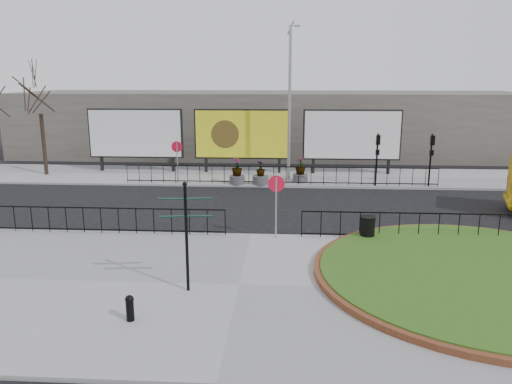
# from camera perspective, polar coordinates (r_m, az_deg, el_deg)

# --- Properties ---
(ground) EXTENTS (90.00, 90.00, 0.00)m
(ground) POSITION_cam_1_polar(r_m,az_deg,el_deg) (20.08, -0.56, -5.11)
(ground) COLOR black
(ground) RESTS_ON ground
(pavement_near) EXTENTS (30.00, 10.00, 0.12)m
(pavement_near) POSITION_cam_1_polar(r_m,az_deg,el_deg) (15.40, -1.93, -10.73)
(pavement_near) COLOR gray
(pavement_near) RESTS_ON ground
(pavement_far) EXTENTS (44.00, 6.00, 0.12)m
(pavement_far) POSITION_cam_1_polar(r_m,az_deg,el_deg) (31.67, 1.00, 1.81)
(pavement_far) COLOR gray
(pavement_far) RESTS_ON ground
(brick_edge) EXTENTS (10.40, 10.40, 0.18)m
(brick_edge) POSITION_cam_1_polar(r_m,az_deg,el_deg) (17.32, 24.28, -8.64)
(brick_edge) COLOR brown
(brick_edge) RESTS_ON pavement_near
(grass_lawn) EXTENTS (10.00, 10.00, 0.22)m
(grass_lawn) POSITION_cam_1_polar(r_m,az_deg,el_deg) (17.31, 24.28, -8.57)
(grass_lawn) COLOR #294E14
(grass_lawn) RESTS_ON pavement_near
(railing_near_left) EXTENTS (10.00, 0.10, 1.10)m
(railing_near_left) POSITION_cam_1_polar(r_m,az_deg,el_deg) (20.89, -17.30, -3.07)
(railing_near_left) COLOR black
(railing_near_left) RESTS_ON pavement_near
(railing_near_right) EXTENTS (9.00, 0.10, 1.10)m
(railing_near_right) POSITION_cam_1_polar(r_m,az_deg,el_deg) (20.20, 18.13, -3.68)
(railing_near_right) COLOR black
(railing_near_right) RESTS_ON pavement_near
(railing_far) EXTENTS (18.00, 0.10, 1.10)m
(railing_far) POSITION_cam_1_polar(r_m,az_deg,el_deg) (28.87, 2.74, 1.92)
(railing_far) COLOR black
(railing_far) RESTS_ON pavement_far
(speed_sign_far) EXTENTS (0.64, 0.07, 2.47)m
(speed_sign_far) POSITION_cam_1_polar(r_m,az_deg,el_deg) (29.46, -9.01, 4.45)
(speed_sign_far) COLOR gray
(speed_sign_far) RESTS_ON pavement_far
(speed_sign_near) EXTENTS (0.64, 0.07, 2.47)m
(speed_sign_near) POSITION_cam_1_polar(r_m,az_deg,el_deg) (19.13, 2.33, -0.08)
(speed_sign_near) COLOR gray
(speed_sign_near) RESTS_ON pavement_near
(billboard_left) EXTENTS (6.20, 0.31, 4.10)m
(billboard_left) POSITION_cam_1_polar(r_m,az_deg,el_deg) (33.68, -13.60, 6.50)
(billboard_left) COLOR black
(billboard_left) RESTS_ON pavement_far
(billboard_mid) EXTENTS (6.20, 0.31, 4.10)m
(billboard_mid) POSITION_cam_1_polar(r_m,az_deg,el_deg) (32.33, -1.58, 6.60)
(billboard_mid) COLOR black
(billboard_mid) RESTS_ON pavement_far
(billboard_right) EXTENTS (6.20, 0.31, 4.10)m
(billboard_right) POSITION_cam_1_polar(r_m,az_deg,el_deg) (32.46, 10.90, 6.39)
(billboard_right) COLOR black
(billboard_right) RESTS_ON pavement_far
(lamp_post) EXTENTS (0.74, 0.18, 9.23)m
(lamp_post) POSITION_cam_1_polar(r_m,az_deg,el_deg) (30.05, 3.87, 10.33)
(lamp_post) COLOR gray
(lamp_post) RESTS_ON pavement_far
(signal_pole_a) EXTENTS (0.22, 0.26, 3.00)m
(signal_pole_a) POSITION_cam_1_polar(r_m,az_deg,el_deg) (29.12, 13.70, 4.50)
(signal_pole_a) COLOR black
(signal_pole_a) RESTS_ON pavement_far
(signal_pole_b) EXTENTS (0.22, 0.26, 3.00)m
(signal_pole_b) POSITION_cam_1_polar(r_m,az_deg,el_deg) (29.79, 19.40, 4.32)
(signal_pole_b) COLOR black
(signal_pole_b) RESTS_ON pavement_far
(tree_left) EXTENTS (2.00, 2.00, 7.00)m
(tree_left) POSITION_cam_1_polar(r_m,az_deg,el_deg) (34.28, -23.32, 7.63)
(tree_left) COLOR #2D2119
(tree_left) RESTS_ON pavement_far
(building_backdrop) EXTENTS (40.00, 10.00, 5.00)m
(building_backdrop) POSITION_cam_1_polar(r_m,az_deg,el_deg) (41.21, 1.65, 7.88)
(building_backdrop) COLOR #615D55
(building_backdrop) RESTS_ON ground
(fingerpost_sign) EXTENTS (1.54, 0.42, 3.28)m
(fingerpost_sign) POSITION_cam_1_polar(r_m,az_deg,el_deg) (14.44, -7.99, -3.87)
(fingerpost_sign) COLOR black
(fingerpost_sign) RESTS_ON pavement_near
(bollard) EXTENTS (0.23, 0.23, 0.70)m
(bollard) POSITION_cam_1_polar(r_m,az_deg,el_deg) (13.55, -14.22, -12.59)
(bollard) COLOR black
(bollard) RESTS_ON pavement_near
(litter_bin) EXTENTS (0.59, 0.59, 0.97)m
(litter_bin) POSITION_cam_1_polar(r_m,az_deg,el_deg) (19.52, 12.63, -4.10)
(litter_bin) COLOR black
(litter_bin) RESTS_ON pavement_near
(planter_a) EXTENTS (0.90, 0.90, 1.56)m
(planter_a) POSITION_cam_1_polar(r_m,az_deg,el_deg) (29.09, -2.18, 2.18)
(planter_a) COLOR #4C4C4F
(planter_a) RESTS_ON pavement_far
(planter_b) EXTENTS (0.93, 0.93, 1.39)m
(planter_b) POSITION_cam_1_polar(r_m,az_deg,el_deg) (29.02, 0.53, 1.88)
(planter_b) COLOR #4C4C4F
(planter_b) RESTS_ON pavement_far
(planter_c) EXTENTS (0.88, 0.88, 1.56)m
(planter_c) POSITION_cam_1_polar(r_m,az_deg,el_deg) (29.72, 5.09, 2.40)
(planter_c) COLOR #4C4C4F
(planter_c) RESTS_ON pavement_far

